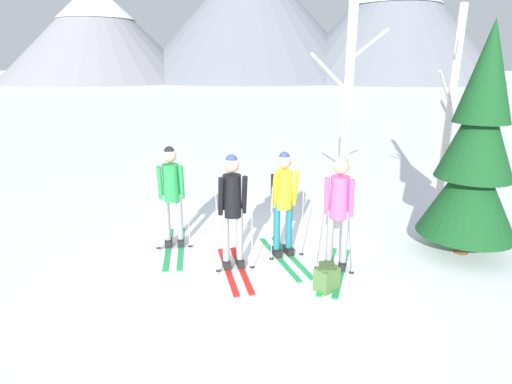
# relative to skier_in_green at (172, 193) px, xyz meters

# --- Properties ---
(ground_plane) EXTENTS (400.00, 400.00, 0.00)m
(ground_plane) POSITION_rel_skier_in_green_xyz_m (1.33, -0.44, -1.00)
(ground_plane) COLOR white
(skier_in_green) EXTENTS (0.67, 1.81, 1.81)m
(skier_in_green) POSITION_rel_skier_in_green_xyz_m (0.00, 0.00, 0.00)
(skier_in_green) COLOR green
(skier_in_green) RESTS_ON ground
(skier_in_black) EXTENTS (0.76, 1.64, 1.85)m
(skier_in_black) POSITION_rel_skier_in_green_xyz_m (1.14, -0.73, 0.06)
(skier_in_black) COLOR red
(skier_in_black) RESTS_ON ground
(skier_in_yellow) EXTENTS (0.95, 1.71, 1.80)m
(skier_in_yellow) POSITION_rel_skier_in_green_xyz_m (1.92, -0.23, 0.02)
(skier_in_yellow) COLOR green
(skier_in_yellow) RESTS_ON ground
(skier_in_pink) EXTENTS (0.70, 1.70, 1.83)m
(skier_in_pink) POSITION_rel_skier_in_green_xyz_m (2.77, -0.67, 0.04)
(skier_in_pink) COLOR green
(skier_in_pink) RESTS_ON ground
(pine_tree_near) EXTENTS (1.57, 1.57, 3.79)m
(pine_tree_near) POSITION_rel_skier_in_green_xyz_m (5.00, 0.06, 0.73)
(pine_tree_near) COLOR #51381E
(pine_tree_near) RESTS_ON ground
(birch_tree_tall) EXTENTS (0.65, 1.43, 4.28)m
(birch_tree_tall) POSITION_rel_skier_in_green_xyz_m (5.39, 2.43, 1.18)
(birch_tree_tall) COLOR silver
(birch_tree_tall) RESTS_ON ground
(birch_tree_slender) EXTENTS (1.38, 1.01, 5.20)m
(birch_tree_slender) POSITION_rel_skier_in_green_xyz_m (3.05, 1.04, 1.64)
(birch_tree_slender) COLOR silver
(birch_tree_slender) RESTS_ON ground
(backpack_on_snow_front) EXTENTS (0.40, 0.40, 0.38)m
(backpack_on_snow_front) POSITION_rel_skier_in_green_xyz_m (2.56, -1.34, -0.82)
(backpack_on_snow_front) COLOR #4C7238
(backpack_on_snow_front) RESTS_ON ground
(mountain_ridge_distant) EXTENTS (86.84, 48.43, 23.19)m
(mountain_ridge_distant) POSITION_rel_skier_in_green_xyz_m (-1.69, 74.93, 9.94)
(mountain_ridge_distant) COLOR gray
(mountain_ridge_distant) RESTS_ON ground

